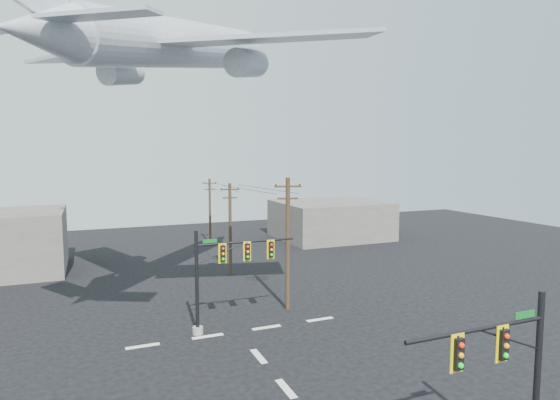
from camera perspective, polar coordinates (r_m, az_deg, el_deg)
name	(u,v)px	position (r m, az deg, el deg)	size (l,w,h in m)	color
lane_markings	(276,377)	(26.03, -0.50, -20.73)	(14.00, 21.20, 0.01)	white
signal_mast_near	(513,383)	(19.37, 26.50, -19.33)	(6.21, 0.74, 6.73)	gray
signal_mast_far	(223,273)	(30.91, -6.98, -8.88)	(7.00, 0.74, 6.75)	gray
utility_pole_a	(288,241)	(34.52, 0.95, -5.05)	(1.94, 0.61, 9.85)	#462E1E
utility_pole_b	(230,227)	(44.63, -6.09, -3.33)	(1.77, 0.42, 8.80)	#462E1E
utility_pole_c	(210,210)	(59.67, -8.54, -1.27)	(1.63, 0.79, 8.43)	#462E1E
power_lines	(231,187)	(46.35, -5.94, 1.56)	(3.39, 26.40, 0.70)	black
airliner	(182,45)	(32.91, -11.89, 17.99)	(22.62, 23.47, 7.39)	silver
building_right	(330,220)	(64.75, 6.15, -2.40)	(14.00, 12.00, 5.00)	slate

